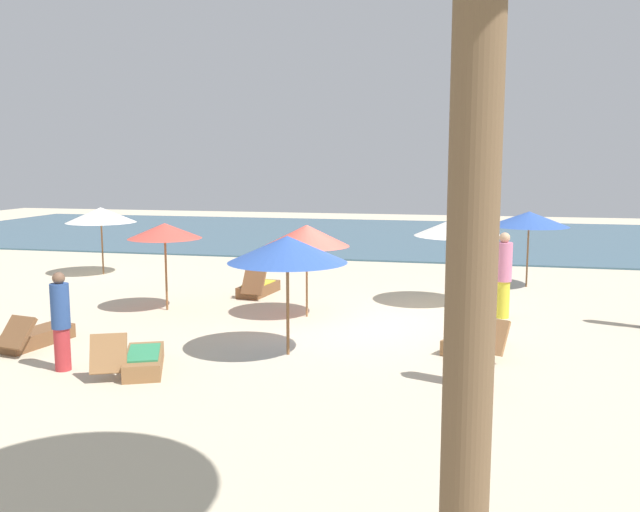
# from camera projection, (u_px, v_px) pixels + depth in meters

# --- Properties ---
(ground_plane) EXTENTS (60.00, 60.00, 0.00)m
(ground_plane) POSITION_uv_depth(u_px,v_px,m) (356.00, 323.00, 14.58)
(ground_plane) COLOR beige
(ocean_water) EXTENTS (48.00, 16.00, 0.06)m
(ocean_water) POSITION_uv_depth(u_px,v_px,m) (417.00, 236.00, 31.00)
(ocean_water) COLOR #3D6075
(ocean_water) RESTS_ON ground_plane
(umbrella_2) EXTENTS (1.91, 1.91, 2.08)m
(umbrella_2) POSITION_uv_depth(u_px,v_px,m) (307.00, 236.00, 14.99)
(umbrella_2) COLOR olive
(umbrella_2) RESTS_ON ground_plane
(umbrella_3) EXTENTS (2.11, 2.11, 2.08)m
(umbrella_3) POSITION_uv_depth(u_px,v_px,m) (101.00, 215.00, 20.63)
(umbrella_3) COLOR brown
(umbrella_3) RESTS_ON ground_plane
(umbrella_4) EXTENTS (2.15, 2.15, 2.17)m
(umbrella_4) POSITION_uv_depth(u_px,v_px,m) (287.00, 249.00, 11.99)
(umbrella_4) COLOR brown
(umbrella_4) RESTS_ON ground_plane
(umbrella_5) EXTENTS (2.16, 2.16, 2.16)m
(umbrella_5) POSITION_uv_depth(u_px,v_px,m) (459.00, 226.00, 16.28)
(umbrella_5) COLOR brown
(umbrella_5) RESTS_ON ground_plane
(umbrella_6) EXTENTS (2.17, 2.17, 2.11)m
(umbrella_6) POSITION_uv_depth(u_px,v_px,m) (529.00, 219.00, 18.56)
(umbrella_6) COLOR brown
(umbrella_6) RESTS_ON ground_plane
(umbrella_7) EXTENTS (1.72, 1.72, 2.06)m
(umbrella_7) POSITION_uv_depth(u_px,v_px,m) (165.00, 231.00, 15.67)
(umbrella_7) COLOR brown
(umbrella_7) RESTS_ON ground_plane
(lounger_0) EXTENTS (1.22, 1.75, 0.73)m
(lounger_0) POSITION_uv_depth(u_px,v_px,m) (475.00, 341.00, 12.49)
(lounger_0) COLOR olive
(lounger_0) RESTS_ON ground_plane
(lounger_1) EXTENTS (1.18, 1.72, 0.75)m
(lounger_1) POSITION_uv_depth(u_px,v_px,m) (141.00, 360.00, 11.29)
(lounger_1) COLOR olive
(lounger_1) RESTS_ON ground_plane
(lounger_2) EXTENTS (0.89, 1.77, 0.69)m
(lounger_2) POSITION_uv_depth(u_px,v_px,m) (33.00, 337.00, 12.81)
(lounger_2) COLOR brown
(lounger_2) RESTS_ON ground_plane
(lounger_3) EXTENTS (0.80, 1.70, 0.74)m
(lounger_3) POSITION_uv_depth(u_px,v_px,m) (258.00, 288.00, 17.67)
(lounger_3) COLOR brown
(lounger_3) RESTS_ON ground_plane
(person_1) EXTENTS (0.41, 0.41, 1.67)m
(person_1) POSITION_uv_depth(u_px,v_px,m) (61.00, 321.00, 11.22)
(person_1) COLOR #BF3338
(person_1) RESTS_ON ground_plane
(person_2) EXTENTS (0.39, 0.39, 1.94)m
(person_2) POSITION_uv_depth(u_px,v_px,m) (481.00, 326.00, 10.36)
(person_2) COLOR #BF3338
(person_2) RESTS_ON ground_plane
(person_4) EXTENTS (0.40, 0.40, 1.92)m
(person_4) POSITION_uv_depth(u_px,v_px,m) (503.00, 275.00, 15.00)
(person_4) COLOR yellow
(person_4) RESTS_ON ground_plane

